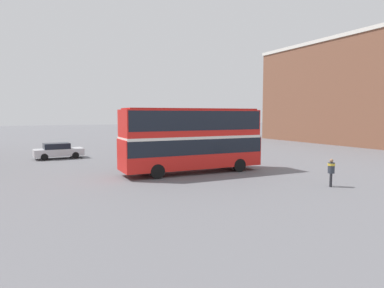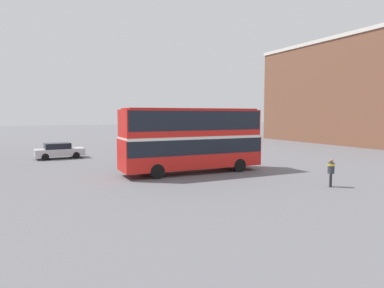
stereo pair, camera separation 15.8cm
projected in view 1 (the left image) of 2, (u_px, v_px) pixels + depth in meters
The scene contains 5 objects.
ground_plane at pixel (215, 171), 25.54m from camera, with size 240.00×240.00×0.00m, color slate.
double_decker_bus at pixel (192, 136), 24.58m from camera, with size 10.33×2.79×4.64m.
pedestrian_foreground at pixel (331, 170), 19.94m from camera, with size 0.57×0.57×1.64m.
parked_car_kerb_near at pixel (58, 151), 32.66m from camera, with size 4.52×2.13×1.49m.
parked_car_kerb_far at pixel (173, 144), 39.65m from camera, with size 4.61×2.45×1.61m.
Camera 1 is at (-12.89, -21.80, 4.22)m, focal length 32.00 mm.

